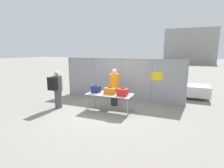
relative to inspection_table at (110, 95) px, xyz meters
The scene contains 10 objects.
ground_plane 0.72m from the inspection_table, 166.87° to the right, with size 120.00×120.00×0.00m, color gray.
fence_section 1.97m from the inspection_table, 95.55° to the left, with size 6.35×0.07×2.14m.
inspection_table is the anchor object (origin of this frame).
suitcase_navy 0.67m from the inspection_table, behind, with size 0.36×0.29×0.32m.
suitcase_orange 0.18m from the inspection_table, 44.18° to the right, with size 0.48×0.21×0.28m.
suitcase_red 0.62m from the inspection_table, ahead, with size 0.42×0.35×0.31m.
traveler_hooded 2.36m from the inspection_table, 168.07° to the right, with size 0.41×0.63×1.65m.
security_worker_near 0.88m from the inspection_table, 98.76° to the left, with size 0.42×0.42×1.70m.
utility_trailer 4.44m from the inspection_table, 55.59° to the left, with size 4.16×1.87×0.70m.
distant_hangar 37.91m from the inspection_table, 84.44° to the left, with size 10.18×9.03×7.18m.
Camera 1 is at (2.95, -6.41, 2.47)m, focal length 28.00 mm.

